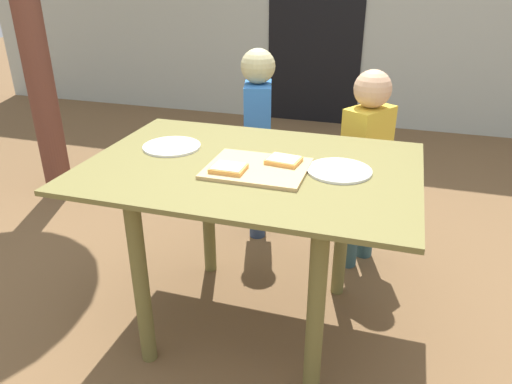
# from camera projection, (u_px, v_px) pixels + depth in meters

# --- Properties ---
(ground_plane) EXTENTS (16.00, 16.00, 0.00)m
(ground_plane) POSITION_uv_depth(u_px,v_px,m) (252.00, 321.00, 2.15)
(ground_plane) COLOR brown
(house_door) EXTENTS (0.90, 0.02, 2.00)m
(house_door) POSITION_uv_depth(u_px,v_px,m) (316.00, 17.00, 4.48)
(house_door) COLOR black
(house_door) RESTS_ON ground
(dining_table) EXTENTS (1.25, 0.88, 0.75)m
(dining_table) POSITION_uv_depth(u_px,v_px,m) (251.00, 197.00, 1.89)
(dining_table) COLOR brown
(dining_table) RESTS_ON ground
(cutting_board) EXTENTS (0.36, 0.29, 0.01)m
(cutting_board) POSITION_uv_depth(u_px,v_px,m) (257.00, 168.00, 1.77)
(cutting_board) COLOR tan
(cutting_board) RESTS_ON dining_table
(pizza_slice_near_left) EXTENTS (0.12, 0.10, 0.02)m
(pizza_slice_near_left) POSITION_uv_depth(u_px,v_px,m) (228.00, 168.00, 1.73)
(pizza_slice_near_left) COLOR #E69E48
(pizza_slice_near_left) RESTS_ON cutting_board
(pizza_slice_far_right) EXTENTS (0.13, 0.11, 0.02)m
(pizza_slice_far_right) POSITION_uv_depth(u_px,v_px,m) (284.00, 160.00, 1.80)
(pizza_slice_far_right) COLOR #E69E48
(pizza_slice_far_right) RESTS_ON cutting_board
(plate_white_right) EXTENTS (0.24, 0.24, 0.01)m
(plate_white_right) POSITION_uv_depth(u_px,v_px,m) (339.00, 170.00, 1.76)
(plate_white_right) COLOR white
(plate_white_right) RESTS_ON dining_table
(plate_white_left) EXTENTS (0.24, 0.24, 0.01)m
(plate_white_left) POSITION_uv_depth(u_px,v_px,m) (172.00, 146.00, 1.99)
(plate_white_left) COLOR white
(plate_white_left) RESTS_ON dining_table
(child_left) EXTENTS (0.20, 0.27, 1.06)m
(child_left) POSITION_uv_depth(u_px,v_px,m) (258.00, 131.00, 2.63)
(child_left) COLOR navy
(child_left) RESTS_ON ground
(child_right) EXTENTS (0.24, 0.28, 1.01)m
(child_right) POSITION_uv_depth(u_px,v_px,m) (366.00, 158.00, 2.35)
(child_right) COLOR #2F4D51
(child_right) RESTS_ON ground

